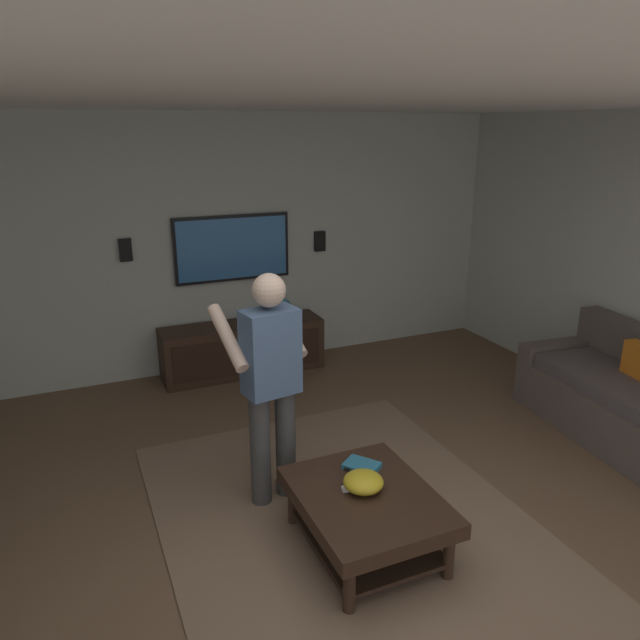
{
  "coord_description": "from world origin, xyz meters",
  "views": [
    {
      "loc": [
        -2.54,
        1.38,
        2.52
      ],
      "look_at": [
        1.26,
        -0.28,
        1.18
      ],
      "focal_mm": 33.55,
      "sensor_mm": 36.0,
      "label": 1
    }
  ],
  "objects_px": {
    "tv": "(232,248)",
    "remote_black": "(350,464)",
    "remote_white": "(354,488)",
    "book": "(362,466)",
    "coffee_table": "(366,508)",
    "media_console": "(243,348)",
    "bowl": "(363,482)",
    "vase_round": "(282,308)",
    "wall_speaker_left": "(320,241)",
    "wall_speaker_right": "(125,250)",
    "couch": "(632,404)",
    "person_standing": "(270,376)"
  },
  "relations": [
    {
      "from": "remote_white",
      "to": "book",
      "type": "height_order",
      "value": "book"
    },
    {
      "from": "media_console",
      "to": "tv",
      "type": "height_order",
      "value": "tv"
    },
    {
      "from": "remote_white",
      "to": "book",
      "type": "distance_m",
      "value": 0.25
    },
    {
      "from": "bowl",
      "to": "vase_round",
      "type": "bearing_deg",
      "value": -10.81
    },
    {
      "from": "media_console",
      "to": "bowl",
      "type": "height_order",
      "value": "media_console"
    },
    {
      "from": "person_standing",
      "to": "bowl",
      "type": "xyz_separation_m",
      "value": [
        -0.72,
        -0.34,
        -0.48
      ]
    },
    {
      "from": "bowl",
      "to": "book",
      "type": "distance_m",
      "value": 0.24
    },
    {
      "from": "bowl",
      "to": "wall_speaker_left",
      "type": "height_order",
      "value": "wall_speaker_left"
    },
    {
      "from": "person_standing",
      "to": "media_console",
      "type": "bearing_deg",
      "value": -21.06
    },
    {
      "from": "tv",
      "to": "remote_black",
      "type": "bearing_deg",
      "value": -1.41
    },
    {
      "from": "coffee_table",
      "to": "remote_black",
      "type": "bearing_deg",
      "value": -8.23
    },
    {
      "from": "book",
      "to": "media_console",
      "type": "bearing_deg",
      "value": 142.93
    },
    {
      "from": "wall_speaker_right",
      "to": "vase_round",
      "type": "bearing_deg",
      "value": -98.68
    },
    {
      "from": "wall_speaker_left",
      "to": "couch",
      "type": "bearing_deg",
      "value": -151.77
    },
    {
      "from": "remote_white",
      "to": "vase_round",
      "type": "xyz_separation_m",
      "value": [
        2.98,
        -0.63,
        0.25
      ]
    },
    {
      "from": "couch",
      "to": "wall_speaker_left",
      "type": "relative_size",
      "value": 8.99
    },
    {
      "from": "wall_speaker_left",
      "to": "wall_speaker_right",
      "type": "bearing_deg",
      "value": 90.0
    },
    {
      "from": "person_standing",
      "to": "vase_round",
      "type": "bearing_deg",
      "value": -31.37
    },
    {
      "from": "wall_speaker_left",
      "to": "bowl",
      "type": "bearing_deg",
      "value": 160.92
    },
    {
      "from": "couch",
      "to": "tv",
      "type": "distance_m",
      "value": 4.01
    },
    {
      "from": "tv",
      "to": "remote_white",
      "type": "distance_m",
      "value": 3.33
    },
    {
      "from": "coffee_table",
      "to": "remote_black",
      "type": "xyz_separation_m",
      "value": [
        0.32,
        -0.05,
        0.12
      ]
    },
    {
      "from": "remote_black",
      "to": "wall_speaker_left",
      "type": "relative_size",
      "value": 0.68
    },
    {
      "from": "book",
      "to": "wall_speaker_right",
      "type": "distance_m",
      "value": 3.34
    },
    {
      "from": "remote_white",
      "to": "person_standing",
      "type": "bearing_deg",
      "value": 121.47
    },
    {
      "from": "person_standing",
      "to": "tv",
      "type": "bearing_deg",
      "value": -19.98
    },
    {
      "from": "bowl",
      "to": "vase_round",
      "type": "height_order",
      "value": "vase_round"
    },
    {
      "from": "couch",
      "to": "wall_speaker_right",
      "type": "bearing_deg",
      "value": -32.97
    },
    {
      "from": "remote_white",
      "to": "wall_speaker_left",
      "type": "xyz_separation_m",
      "value": [
        3.21,
        -1.17,
        0.9
      ]
    },
    {
      "from": "remote_white",
      "to": "wall_speaker_left",
      "type": "distance_m",
      "value": 3.53
    },
    {
      "from": "wall_speaker_right",
      "to": "wall_speaker_left",
      "type": "bearing_deg",
      "value": -90.0
    },
    {
      "from": "remote_white",
      "to": "book",
      "type": "relative_size",
      "value": 0.68
    },
    {
      "from": "wall_speaker_right",
      "to": "remote_black",
      "type": "bearing_deg",
      "value": -161.42
    },
    {
      "from": "media_console",
      "to": "wall_speaker_right",
      "type": "distance_m",
      "value": 1.55
    },
    {
      "from": "remote_white",
      "to": "remote_black",
      "type": "bearing_deg",
      "value": 77.13
    },
    {
      "from": "coffee_table",
      "to": "tv",
      "type": "relative_size",
      "value": 0.82
    },
    {
      "from": "tv",
      "to": "wall_speaker_right",
      "type": "xyz_separation_m",
      "value": [
        0.01,
        1.07,
        0.06
      ]
    },
    {
      "from": "coffee_table",
      "to": "couch",
      "type": "bearing_deg",
      "value": -82.46
    },
    {
      "from": "book",
      "to": "wall_speaker_left",
      "type": "xyz_separation_m",
      "value": [
        3.02,
        -1.02,
        0.89
      ]
    },
    {
      "from": "couch",
      "to": "vase_round",
      "type": "height_order",
      "value": "couch"
    },
    {
      "from": "tv",
      "to": "book",
      "type": "bearing_deg",
      "value": -0.31
    },
    {
      "from": "person_standing",
      "to": "wall_speaker_left",
      "type": "relative_size",
      "value": 7.45
    },
    {
      "from": "remote_black",
      "to": "wall_speaker_left",
      "type": "distance_m",
      "value": 3.28
    },
    {
      "from": "remote_black",
      "to": "book",
      "type": "height_order",
      "value": "book"
    },
    {
      "from": "tv",
      "to": "vase_round",
      "type": "distance_m",
      "value": 0.82
    },
    {
      "from": "book",
      "to": "remote_black",
      "type": "bearing_deg",
      "value": -172.07
    },
    {
      "from": "tv",
      "to": "remote_white",
      "type": "height_order",
      "value": "tv"
    },
    {
      "from": "coffee_table",
      "to": "book",
      "type": "xyz_separation_m",
      "value": [
        0.26,
        -0.1,
        0.12
      ]
    },
    {
      "from": "media_console",
      "to": "wall_speaker_left",
      "type": "bearing_deg",
      "value": 104.24
    },
    {
      "from": "remote_white",
      "to": "remote_black",
      "type": "xyz_separation_m",
      "value": [
        0.25,
        -0.1,
        0.0
      ]
    }
  ]
}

